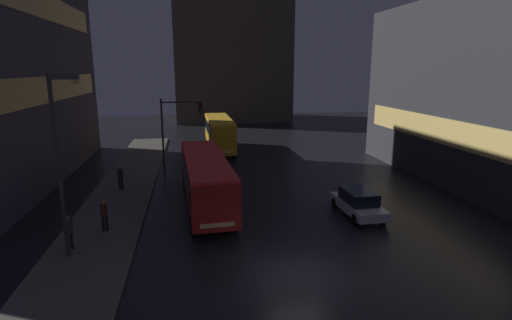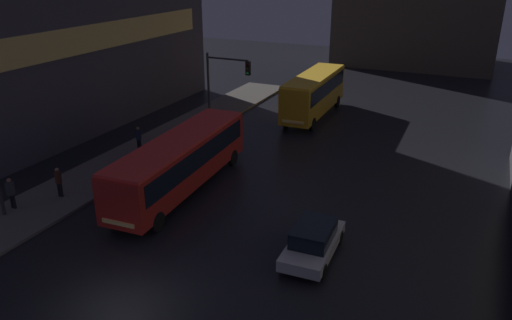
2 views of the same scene
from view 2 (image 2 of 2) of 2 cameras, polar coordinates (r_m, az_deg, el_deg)
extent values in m
plane|color=black|center=(19.78, -15.23, -16.16)|extent=(120.00, 120.00, 0.00)
cube|color=#56514C|center=(31.52, -16.52, -1.09)|extent=(4.00, 48.00, 0.15)
cube|color=#423D47|center=(41.65, -21.75, 16.56)|extent=(10.00, 24.95, 18.09)
cube|color=#EAC66B|center=(38.50, -15.99, 13.71)|extent=(0.24, 21.21, 1.80)
cube|color=#EAC66B|center=(66.27, 10.28, 17.48)|extent=(0.24, 10.20, 1.80)
cube|color=#AD1E19|center=(27.36, -8.57, -0.17)|extent=(3.09, 11.63, 2.39)
cube|color=black|center=(27.20, -8.63, 0.69)|extent=(3.09, 10.71, 1.10)
cube|color=red|center=(26.91, -8.73, 2.34)|extent=(3.02, 11.40, 0.16)
cube|color=#F4CC72|center=(23.39, -15.47, -6.97)|extent=(1.70, 0.20, 0.20)
cylinder|color=black|center=(24.03, -11.22, -6.96)|extent=(0.31, 1.01, 1.00)
cylinder|color=black|center=(25.20, -15.52, -5.93)|extent=(0.31, 1.01, 1.00)
cylinder|color=black|center=(30.94, -2.69, 0.25)|extent=(0.31, 1.01, 1.00)
cylinder|color=black|center=(31.85, -6.34, 0.80)|extent=(0.31, 1.01, 1.00)
cube|color=orange|center=(40.59, 6.63, 7.57)|extent=(2.51, 9.83, 2.74)
cube|color=black|center=(40.44, 6.67, 8.42)|extent=(2.56, 9.05, 1.10)
cube|color=yellow|center=(40.25, 6.72, 9.57)|extent=(2.46, 9.63, 0.16)
cube|color=#F4CC72|center=(36.36, 4.22, 4.35)|extent=(1.63, 0.13, 0.20)
cylinder|color=black|center=(37.47, 6.47, 4.09)|extent=(0.27, 1.00, 1.00)
cylinder|color=black|center=(38.12, 3.42, 4.50)|extent=(0.27, 1.00, 1.00)
cylinder|color=black|center=(43.93, 9.26, 6.64)|extent=(0.27, 1.00, 1.00)
cylinder|color=black|center=(44.48, 6.61, 6.97)|extent=(0.27, 1.00, 1.00)
cube|color=#B7B7BC|center=(21.88, 6.53, -9.61)|extent=(2.00, 4.32, 0.50)
cube|color=black|center=(21.58, 6.60, -8.26)|extent=(1.65, 2.40, 0.70)
cylinder|color=black|center=(20.68, 7.62, -12.52)|extent=(0.23, 0.65, 0.64)
cylinder|color=black|center=(21.06, 3.17, -11.62)|extent=(0.23, 0.65, 0.64)
cylinder|color=black|center=(23.03, 9.53, -8.72)|extent=(0.23, 0.65, 0.64)
cylinder|color=black|center=(23.37, 5.53, -7.99)|extent=(0.23, 0.65, 0.64)
cylinder|color=black|center=(28.63, -21.61, -3.15)|extent=(0.14, 0.14, 0.79)
cylinder|color=black|center=(28.50, -21.36, -3.22)|extent=(0.14, 0.14, 0.79)
cylinder|color=#422319|center=(28.28, -21.69, -1.86)|extent=(0.44, 0.44, 0.66)
sphere|color=#8C664C|center=(28.12, -21.81, -1.05)|extent=(0.22, 0.22, 0.22)
cylinder|color=black|center=(33.82, -13.32, 1.69)|extent=(0.14, 0.14, 0.79)
cylinder|color=black|center=(33.71, -13.08, 1.65)|extent=(0.14, 0.14, 0.79)
cylinder|color=#1E283D|center=(33.53, -13.30, 2.83)|extent=(0.48, 0.48, 0.66)
sphere|color=#8C664C|center=(33.39, -13.37, 3.55)|extent=(0.22, 0.22, 0.22)
cylinder|color=black|center=(28.32, -26.15, -4.20)|extent=(0.14, 0.14, 0.78)
cylinder|color=black|center=(28.18, -25.91, -4.28)|extent=(0.14, 0.14, 0.78)
cylinder|color=#333338|center=(27.97, -26.28, -2.92)|extent=(0.57, 0.57, 0.65)
sphere|color=#8C664C|center=(27.80, -26.42, -2.10)|extent=(0.22, 0.22, 0.22)
cylinder|color=#2D2D2D|center=(35.30, -5.41, 7.27)|extent=(0.16, 0.16, 6.04)
cylinder|color=#2D2D2D|center=(33.97, -3.29, 11.46)|extent=(3.07, 0.12, 0.12)
cube|color=black|center=(33.39, -0.91, 10.43)|extent=(0.30, 0.24, 0.90)
sphere|color=#390706|center=(33.21, -1.02, 10.86)|extent=(0.18, 0.18, 0.18)
sphere|color=#3B2B07|center=(33.26, -1.01, 10.38)|extent=(0.18, 0.18, 0.18)
sphere|color=green|center=(33.32, -1.01, 9.91)|extent=(0.18, 0.18, 0.18)
camera|label=1|loc=(15.66, -72.47, -7.34)|focal=28.00mm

